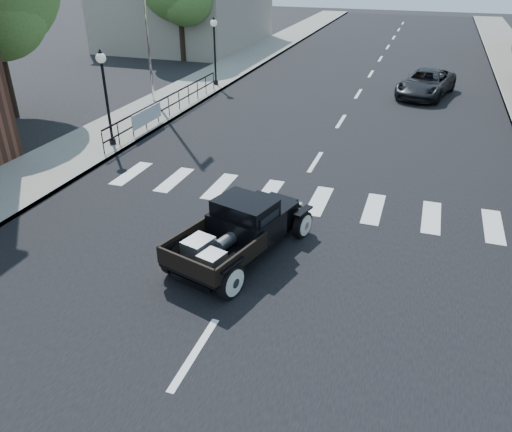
% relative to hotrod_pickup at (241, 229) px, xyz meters
% --- Properties ---
extents(ground, '(120.00, 120.00, 0.00)m').
position_rel_hotrod_pickup_xyz_m(ground, '(0.37, -0.47, -0.73)').
color(ground, black).
rests_on(ground, ground).
extents(road, '(14.00, 80.00, 0.02)m').
position_rel_hotrod_pickup_xyz_m(road, '(0.37, 14.53, -0.72)').
color(road, black).
rests_on(road, ground).
extents(road_markings, '(12.00, 60.00, 0.06)m').
position_rel_hotrod_pickup_xyz_m(road_markings, '(0.37, 9.53, -0.73)').
color(road_markings, silver).
rests_on(road_markings, ground).
extents(sidewalk_left, '(3.00, 80.00, 0.15)m').
position_rel_hotrod_pickup_xyz_m(sidewalk_left, '(-8.13, 14.53, -0.66)').
color(sidewalk_left, gray).
rests_on(sidewalk_left, ground).
extents(low_building_left, '(10.00, 12.00, 5.00)m').
position_rel_hotrod_pickup_xyz_m(low_building_left, '(-14.63, 27.53, 1.77)').
color(low_building_left, '#A99E8E').
rests_on(low_building_left, ground).
extents(railing, '(0.08, 10.00, 1.00)m').
position_rel_hotrod_pickup_xyz_m(railing, '(-6.93, 9.53, -0.08)').
color(railing, black).
rests_on(railing, sidewalk_left).
extents(banner, '(0.04, 2.20, 0.60)m').
position_rel_hotrod_pickup_xyz_m(banner, '(-6.85, 7.53, -0.28)').
color(banner, silver).
rests_on(banner, sidewalk_left).
extents(lamp_post_b, '(0.36, 0.36, 3.45)m').
position_rel_hotrod_pickup_xyz_m(lamp_post_b, '(-7.23, 5.53, 1.15)').
color(lamp_post_b, black).
rests_on(lamp_post_b, sidewalk_left).
extents(lamp_post_c, '(0.36, 0.36, 3.45)m').
position_rel_hotrod_pickup_xyz_m(lamp_post_c, '(-7.23, 15.53, 1.15)').
color(lamp_post_c, black).
rests_on(lamp_post_c, sidewalk_left).
extents(big_tree_far, '(5.18, 5.18, 7.61)m').
position_rel_hotrod_pickup_xyz_m(big_tree_far, '(-12.13, 21.53, 3.07)').
color(big_tree_far, '#467130').
rests_on(big_tree_far, ground).
extents(hotrod_pickup, '(3.05, 4.60, 1.46)m').
position_rel_hotrod_pickup_xyz_m(hotrod_pickup, '(0.00, 0.00, 0.00)').
color(hotrod_pickup, black).
rests_on(hotrod_pickup, ground).
extents(second_car, '(3.13, 4.99, 1.29)m').
position_rel_hotrod_pickup_xyz_m(second_car, '(3.63, 17.24, -0.09)').
color(second_car, black).
rests_on(second_car, ground).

